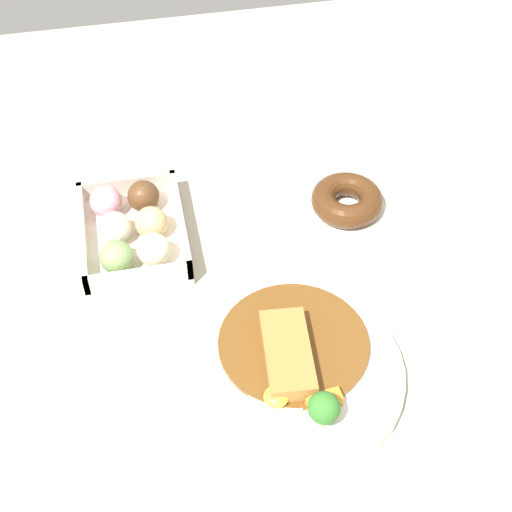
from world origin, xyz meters
TOP-DOWN VIEW (x-y plane):
  - ground_plane at (0.00, 0.00)m, footprint 1.60×1.60m
  - curry_plate at (-0.07, -0.01)m, footprint 0.28×0.28m
  - donut_box at (0.20, 0.15)m, footprint 0.19×0.15m
  - chocolate_ring_donut at (0.20, -0.16)m, footprint 0.14×0.14m

SIDE VIEW (x-z plane):
  - ground_plane at x=0.00m, z-range 0.00..0.00m
  - curry_plate at x=-0.07m, z-range -0.02..0.05m
  - chocolate_ring_donut at x=0.20m, z-range 0.00..0.04m
  - donut_box at x=0.20m, z-range 0.00..0.05m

